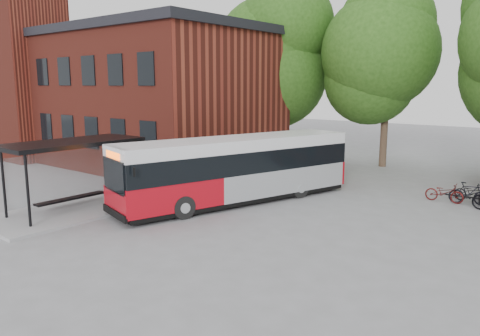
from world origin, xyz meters
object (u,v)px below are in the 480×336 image
Objects in this scene: bus_shelter at (74,176)px; bicycle_0 at (444,192)px; city_bus at (237,170)px; bicycle_1 at (469,193)px; bicycle_2 at (473,193)px.

bus_shelter reaches higher than bicycle_0.
city_bus is at bearing 52.53° from bus_shelter.
bicycle_1 is 0.47m from bicycle_2.
bicycle_1 is (0.93, 0.23, 0.06)m from bicycle_0.
city_bus is 6.97× the size of bicycle_1.
bus_shelter reaches higher than bicycle_2.
bicycle_2 is at bearing 43.84° from bus_shelter.
bus_shelter is at bearing 119.64° from bicycle_1.
bicycle_0 is 1.20m from bicycle_2.
bus_shelter is 16.84m from bicycle_2.
bus_shelter reaches higher than city_bus.
bicycle_2 is at bearing -19.07° from bicycle_1.
bicycle_0 is 1.01× the size of bicycle_2.
bicycle_1 is at bearing 52.36° from city_bus.
bus_shelter is 4.40× the size of bicycle_1.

